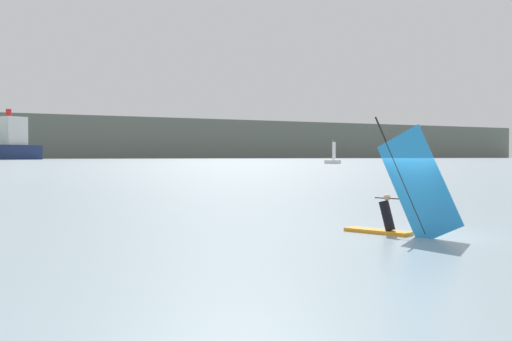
{
  "coord_description": "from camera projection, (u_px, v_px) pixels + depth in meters",
  "views": [
    {
      "loc": [
        -11.62,
        -16.08,
        2.56
      ],
      "look_at": [
        -2.13,
        9.27,
        1.9
      ],
      "focal_mm": 41.61,
      "sensor_mm": 36.0,
      "label": 1
    }
  ],
  "objects": [
    {
      "name": "ground_plane",
      "position": [
        418.0,
        235.0,
        19.19
      ],
      "size": [
        4000.0,
        4000.0,
        0.0
      ],
      "primitive_type": "plane",
      "color": "gray"
    },
    {
      "name": "small_sailboat",
      "position": [
        333.0,
        161.0,
        199.49
      ],
      "size": [
        7.22,
        6.2,
        8.29
      ],
      "rotation": [
        0.0,
        0.0,
        3.75
      ],
      "color": "white",
      "rests_on": "ground_plane"
    },
    {
      "name": "distant_headland",
      "position": [
        215.0,
        142.0,
        851.92
      ],
      "size": [
        914.36,
        373.25,
        46.77
      ],
      "primitive_type": "cube",
      "rotation": [
        0.0,
        0.0,
        0.11
      ],
      "color": "#60665B",
      "rests_on": "ground_plane"
    },
    {
      "name": "windsurfer",
      "position": [
        400.0,
        204.0,
        19.07
      ],
      "size": [
        2.14,
        3.8,
        4.1
      ],
      "rotation": [
        0.0,
        0.0,
        2.04
      ],
      "color": "orange",
      "rests_on": "ground_plane"
    }
  ]
}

